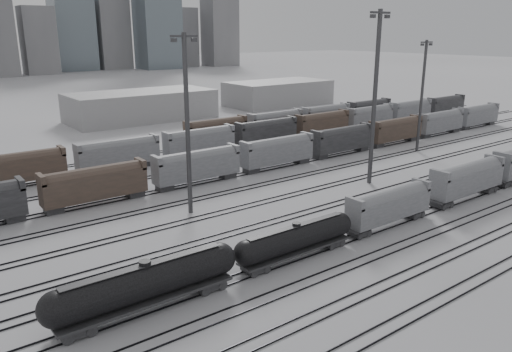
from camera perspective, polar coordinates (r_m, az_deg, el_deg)
ground at (r=65.65m, az=14.87°, el=-6.02°), size 900.00×900.00×0.00m
tracks at (r=76.82m, az=4.66°, el=-2.16°), size 220.00×71.50×0.16m
tank_car_a at (r=46.45m, az=-12.43°, el=-11.86°), size 18.66×3.11×4.61m
tank_car_b at (r=55.35m, az=4.61°, el=-7.16°), size 16.24×2.71×4.01m
hopper_car_a at (r=65.99m, az=14.97°, el=-3.11°), size 13.66×2.71×4.89m
hopper_car_b at (r=80.33m, az=23.01°, el=-0.16°), size 15.21×3.02×5.44m
light_mast_b at (r=66.77m, az=-7.87°, el=6.21°), size 3.86×0.62×24.13m
light_mast_c at (r=82.09m, az=13.44°, el=9.04°), size 4.40×0.70×27.50m
light_mast_d at (r=108.31m, az=18.44°, el=8.91°), size 3.62×0.58×22.60m
bg_string_near at (r=91.68m, az=2.45°, el=2.69°), size 151.00×3.00×5.60m
bg_string_mid at (r=109.98m, az=1.20°, el=4.98°), size 151.00×3.00×5.60m
bg_string_far at (r=127.11m, az=5.21°, el=6.45°), size 66.00×3.00×5.60m
warehouse_mid at (r=145.69m, az=-12.96°, el=7.83°), size 40.00×18.00×8.00m
warehouse_right at (r=172.02m, az=2.57°, el=9.45°), size 35.00×18.00×8.00m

